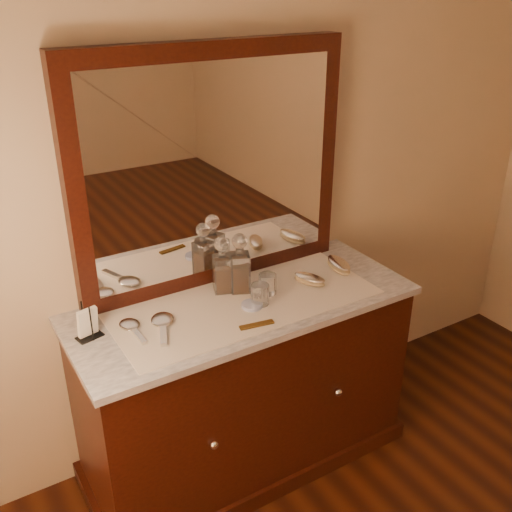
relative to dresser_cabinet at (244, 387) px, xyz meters
name	(u,v)px	position (x,y,z in m)	size (l,w,h in m)	color
dresser_cabinet	(244,387)	(0.00, 0.00, 0.00)	(1.40, 0.55, 0.82)	black
dresser_plinth	(245,449)	(0.00, 0.00, -0.37)	(1.46, 0.59, 0.08)	black
knob_left	(214,445)	(-0.30, -0.28, 0.04)	(0.04, 0.04, 0.04)	silver
knob_right	(338,392)	(0.30, -0.28, 0.04)	(0.04, 0.04, 0.04)	silver
marble_top	(243,304)	(0.00, 0.00, 0.42)	(1.44, 0.59, 0.03)	white
mirror_frame	(212,169)	(0.00, 0.25, 0.94)	(1.20, 0.08, 1.00)	black
mirror_glass	(216,172)	(0.00, 0.21, 0.94)	(1.06, 0.01, 0.86)	white
lace_runner	(246,303)	(0.00, -0.02, 0.44)	(1.10, 0.45, 0.00)	beige
pin_dish	(252,305)	(0.00, -0.06, 0.45)	(0.09, 0.09, 0.02)	white
comb	(257,325)	(-0.05, -0.19, 0.45)	(0.14, 0.03, 0.01)	brown
napkin_rack	(88,324)	(-0.62, 0.07, 0.50)	(0.10, 0.08, 0.14)	black
decanter_left	(222,270)	(-0.03, 0.12, 0.54)	(0.10, 0.10, 0.25)	brown
decanter_right	(240,269)	(0.03, 0.08, 0.54)	(0.10, 0.10, 0.26)	brown
brush_near	(310,279)	(0.32, -0.02, 0.46)	(0.12, 0.16, 0.04)	#9D8660
brush_far	(339,265)	(0.51, 0.02, 0.47)	(0.10, 0.18, 0.05)	#9D8660
hand_mirror_outer	(131,326)	(-0.47, 0.04, 0.45)	(0.08, 0.20, 0.02)	silver
hand_mirror_inner	(163,322)	(-0.36, 0.01, 0.45)	(0.14, 0.23, 0.02)	silver
tumblers	(264,289)	(0.08, -0.03, 0.49)	(0.15, 0.14, 0.09)	white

